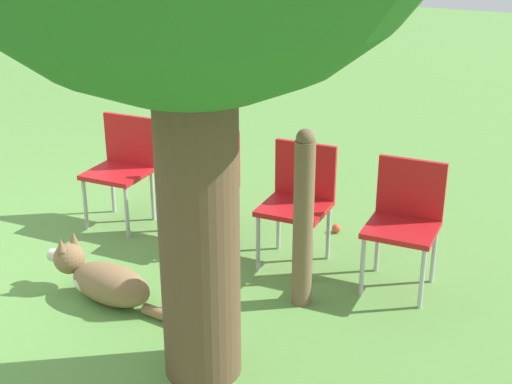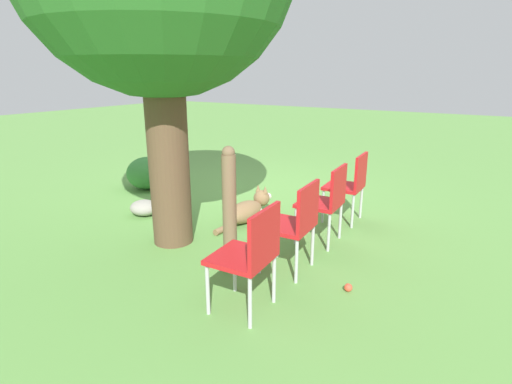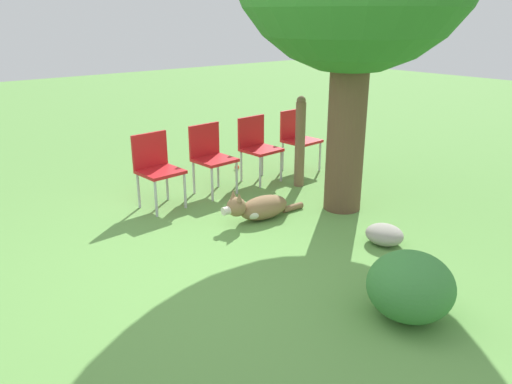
% 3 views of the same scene
% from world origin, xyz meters
% --- Properties ---
extents(ground_plane, '(30.00, 30.00, 0.00)m').
position_xyz_m(ground_plane, '(0.00, 0.00, 0.00)').
color(ground_plane, '#609947').
extents(dog, '(0.33, 1.05, 0.38)m').
position_xyz_m(dog, '(-0.56, 0.60, 0.14)').
color(dog, olive).
rests_on(dog, ground_plane).
extents(fence_post, '(0.13, 0.13, 1.15)m').
position_xyz_m(fence_post, '(-1.10, 1.74, 0.58)').
color(fence_post, brown).
rests_on(fence_post, ground_plane).
extents(red_chair_0, '(0.44, 0.46, 0.84)m').
position_xyz_m(red_chair_0, '(-1.62, -0.01, 0.49)').
color(red_chair_0, red).
rests_on(red_chair_0, ground_plane).
extents(red_chair_1, '(0.44, 0.46, 0.84)m').
position_xyz_m(red_chair_1, '(-1.62, 0.73, 0.49)').
color(red_chair_1, red).
rests_on(red_chair_1, ground_plane).
extents(red_chair_2, '(0.44, 0.46, 0.84)m').
position_xyz_m(red_chair_2, '(-1.62, 1.48, 0.49)').
color(red_chair_2, red).
rests_on(red_chair_2, ground_plane).
extents(red_chair_3, '(0.44, 0.46, 0.84)m').
position_xyz_m(red_chair_3, '(-1.63, 2.22, 0.49)').
color(red_chair_3, red).
rests_on(red_chair_3, ground_plane).
extents(tennis_ball, '(0.07, 0.07, 0.07)m').
position_xyz_m(tennis_ball, '(-2.17, 1.56, 0.03)').
color(tennis_ball, '#E54C33').
rests_on(tennis_ball, ground_plane).
extents(garden_rock, '(0.37, 0.33, 0.19)m').
position_xyz_m(garden_rock, '(0.67, 1.13, 0.10)').
color(garden_rock, gray).
rests_on(garden_rock, ground_plane).
extents(low_shrub, '(0.62, 0.62, 0.50)m').
position_xyz_m(low_shrub, '(1.52, 0.25, 0.25)').
color(low_shrub, '#3D843D').
rests_on(low_shrub, ground_plane).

